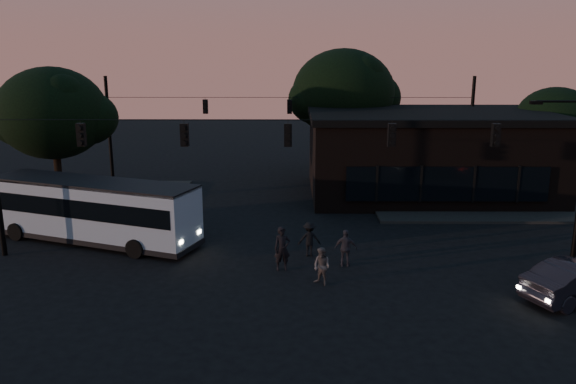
{
  "coord_description": "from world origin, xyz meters",
  "views": [
    {
      "loc": [
        0.17,
        -20.21,
        8.92
      ],
      "look_at": [
        0.0,
        4.0,
        3.0
      ],
      "focal_mm": 35.0,
      "sensor_mm": 36.0,
      "label": 1
    }
  ],
  "objects_px": {
    "building": "(427,153)",
    "pedestrian_c": "(346,248)",
    "bus": "(92,208)",
    "pedestrian_a": "(282,249)",
    "pedestrian_b": "(322,266)",
    "pedestrian_d": "(309,239)"
  },
  "relations": [
    {
      "from": "bus",
      "to": "pedestrian_c",
      "type": "bearing_deg",
      "value": 5.54
    },
    {
      "from": "building",
      "to": "pedestrian_c",
      "type": "bearing_deg",
      "value": -116.11
    },
    {
      "from": "building",
      "to": "pedestrian_d",
      "type": "xyz_separation_m",
      "value": [
        -8.03,
        -11.95,
        -1.91
      ]
    },
    {
      "from": "bus",
      "to": "pedestrian_a",
      "type": "distance_m",
      "value": 9.99
    },
    {
      "from": "pedestrian_c",
      "to": "pedestrian_d",
      "type": "xyz_separation_m",
      "value": [
        -1.53,
        1.3,
        -0.02
      ]
    },
    {
      "from": "building",
      "to": "pedestrian_c",
      "type": "height_order",
      "value": "building"
    },
    {
      "from": "bus",
      "to": "pedestrian_a",
      "type": "relative_size",
      "value": 5.8
    },
    {
      "from": "pedestrian_c",
      "to": "pedestrian_d",
      "type": "height_order",
      "value": "pedestrian_c"
    },
    {
      "from": "pedestrian_b",
      "to": "pedestrian_c",
      "type": "distance_m",
      "value": 2.32
    },
    {
      "from": "building",
      "to": "pedestrian_b",
      "type": "distance_m",
      "value": 17.18
    },
    {
      "from": "bus",
      "to": "pedestrian_b",
      "type": "xyz_separation_m",
      "value": [
        10.86,
        -5.23,
        -0.95
      ]
    },
    {
      "from": "pedestrian_a",
      "to": "pedestrian_c",
      "type": "height_order",
      "value": "pedestrian_a"
    },
    {
      "from": "bus",
      "to": "pedestrian_c",
      "type": "relative_size",
      "value": 6.72
    },
    {
      "from": "building",
      "to": "pedestrian_d",
      "type": "height_order",
      "value": "building"
    },
    {
      "from": "pedestrian_c",
      "to": "pedestrian_b",
      "type": "bearing_deg",
      "value": 66.78
    },
    {
      "from": "bus",
      "to": "pedestrian_c",
      "type": "height_order",
      "value": "bus"
    },
    {
      "from": "bus",
      "to": "pedestrian_b",
      "type": "height_order",
      "value": "bus"
    },
    {
      "from": "building",
      "to": "pedestrian_b",
      "type": "xyz_separation_m",
      "value": [
        -7.64,
        -15.27,
        -1.94
      ]
    },
    {
      "from": "pedestrian_c",
      "to": "pedestrian_d",
      "type": "relative_size",
      "value": 1.03
    },
    {
      "from": "bus",
      "to": "pedestrian_b",
      "type": "bearing_deg",
      "value": -5.18
    },
    {
      "from": "building",
      "to": "pedestrian_c",
      "type": "distance_m",
      "value": 14.88
    },
    {
      "from": "building",
      "to": "bus",
      "type": "height_order",
      "value": "building"
    }
  ]
}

